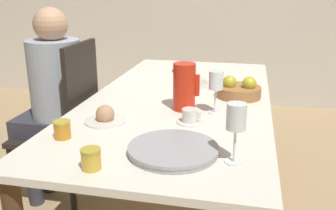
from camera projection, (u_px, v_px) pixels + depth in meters
ground_plane at (179, 210)px, 2.29m from camera, size 20.00×20.00×0.00m
dining_table at (180, 111)px, 2.09m from camera, size 0.97×2.00×0.72m
chair_person_side at (66, 125)px, 2.20m from camera, size 0.42×0.42×1.01m
person_seated at (52, 92)px, 2.19m from camera, size 0.39×0.41×1.20m
red_pitcher at (184, 86)px, 1.83m from camera, size 0.14×0.11×0.23m
wine_glass_water at (216, 82)px, 1.77m from camera, size 0.07×0.07×0.21m
wine_glass_juice at (236, 120)px, 1.26m from camera, size 0.07×0.07×0.22m
teacup_near_person at (190, 117)px, 1.68m from camera, size 0.12×0.12×0.07m
teacup_across at (200, 85)px, 2.21m from camera, size 0.12×0.12×0.07m
serving_tray at (173, 150)px, 1.38m from camera, size 0.34×0.34×0.03m
bread_plate at (105, 117)px, 1.68m from camera, size 0.19×0.19×0.08m
jam_jar_amber at (91, 158)px, 1.25m from camera, size 0.07×0.07×0.07m
jam_jar_red at (62, 129)px, 1.51m from camera, size 0.07×0.07×0.07m
fruit_bowl at (239, 90)px, 2.05m from camera, size 0.24×0.24×0.12m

